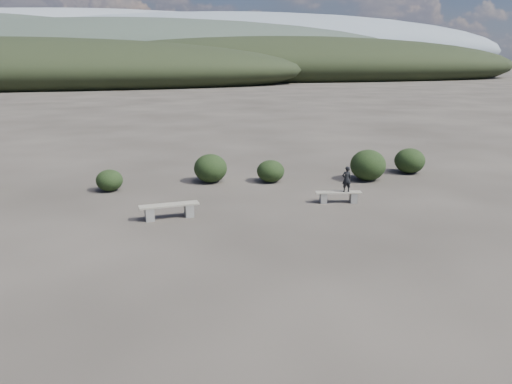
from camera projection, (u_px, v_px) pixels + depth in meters
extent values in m
plane|color=#2E2923|center=(301.00, 274.00, 11.76)|extent=(1200.00, 1200.00, 0.00)
cube|color=slate|center=(150.00, 214.00, 15.57)|extent=(0.30, 0.39, 0.42)
cube|color=slate|center=(189.00, 210.00, 15.97)|extent=(0.30, 0.39, 0.42)
cube|color=gray|center=(169.00, 205.00, 15.71)|extent=(1.91, 0.57, 0.05)
cube|color=slate|center=(323.00, 198.00, 17.48)|extent=(0.28, 0.35, 0.35)
cube|color=slate|center=(353.00, 198.00, 17.52)|extent=(0.28, 0.35, 0.35)
cube|color=gray|center=(339.00, 192.00, 17.45)|extent=(1.63, 0.63, 0.04)
imported|color=black|center=(347.00, 179.00, 17.34)|extent=(0.33, 0.22, 0.91)
ellipsoid|color=black|center=(109.00, 180.00, 19.02)|extent=(1.01, 1.01, 0.83)
ellipsoid|color=black|center=(211.00, 168.00, 20.34)|extent=(1.35, 1.35, 1.16)
ellipsoid|color=black|center=(271.00, 171.00, 20.40)|extent=(1.13, 1.13, 0.91)
ellipsoid|color=black|center=(368.00, 165.00, 20.64)|extent=(1.47, 1.47, 1.28)
ellipsoid|color=black|center=(410.00, 161.00, 21.98)|extent=(1.32, 1.32, 1.10)
ellipsoid|color=black|center=(12.00, 71.00, 90.03)|extent=(110.00, 40.00, 12.00)
ellipsoid|color=black|center=(295.00, 66.00, 122.14)|extent=(120.00, 44.00, 14.00)
ellipsoid|color=#2A332B|center=(144.00, 57.00, 160.70)|extent=(190.00, 64.00, 24.00)
ellipsoid|color=slate|center=(255.00, 50.00, 306.76)|extent=(340.00, 110.00, 44.00)
ellipsoid|color=gray|center=(97.00, 48.00, 377.63)|extent=(460.00, 140.00, 56.00)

